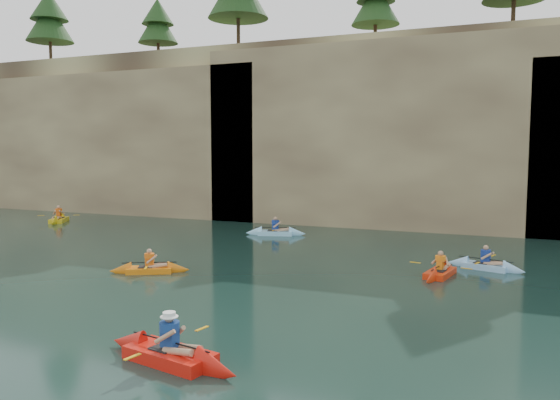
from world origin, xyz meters
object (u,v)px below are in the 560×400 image
at_px(main_kayaker, 170,354).
at_px(kayaker_orange, 150,269).
at_px(kayaker_red_far, 440,272).
at_px(kayaker_ltblue_near, 485,266).

distance_m(main_kayaker, kayaker_orange, 9.19).
bearing_deg(kayaker_red_far, kayaker_orange, 120.18).
bearing_deg(main_kayaker, kayaker_orange, 139.99).
bearing_deg(kayaker_ltblue_near, kayaker_orange, -138.75).
distance_m(kayaker_ltblue_near, kayaker_red_far, 2.41).
bearing_deg(kayaker_orange, kayaker_ltblue_near, -2.57).
bearing_deg(kayaker_red_far, kayaker_ltblue_near, -28.78).
bearing_deg(main_kayaker, kayaker_ltblue_near, 75.47).
bearing_deg(main_kayaker, kayaker_red_far, 78.18).
bearing_deg(kayaker_ltblue_near, kayaker_red_far, -113.13).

